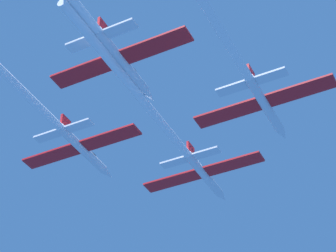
# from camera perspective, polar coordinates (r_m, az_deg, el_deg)

# --- Properties ---
(jet_lead) EXTENTS (19.28, 46.98, 3.19)m
(jet_lead) POSITION_cam_1_polar(r_m,az_deg,el_deg) (91.07, 0.29, -0.78)
(jet_lead) COLOR white
(jet_left_wing) EXTENTS (19.28, 52.70, 3.19)m
(jet_left_wing) POSITION_cam_1_polar(r_m,az_deg,el_deg) (87.76, -12.37, 2.70)
(jet_left_wing) COLOR white
(jet_right_wing) EXTENTS (19.28, 53.91, 3.19)m
(jet_right_wing) POSITION_cam_1_polar(r_m,az_deg,el_deg) (76.55, 4.88, 8.01)
(jet_right_wing) COLOR white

